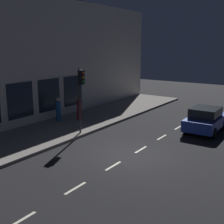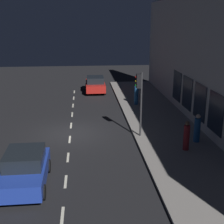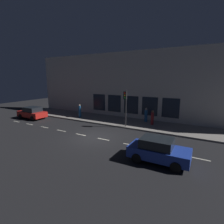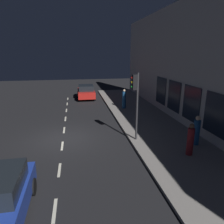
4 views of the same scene
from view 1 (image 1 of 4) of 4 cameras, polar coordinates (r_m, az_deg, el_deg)
name	(u,v)px [view 1 (image 1 of 4)]	position (r m, az deg, el deg)	size (l,w,h in m)	color
ground_plane	(131,155)	(14.82, 3.79, -8.53)	(60.00, 60.00, 0.00)	black
sidewalk	(46,133)	(18.60, -12.98, -4.07)	(4.50, 32.00, 0.15)	gray
building_facade	(15,62)	(19.81, -18.67, 9.31)	(0.65, 32.00, 8.79)	beige
lane_centre_line	(141,150)	(15.63, 5.70, -7.38)	(0.12, 27.20, 0.01)	beige
traffic_light	(81,87)	(17.38, -6.18, 4.96)	(0.46, 0.32, 3.97)	#2D2D30
parked_car_0	(206,119)	(19.51, 17.96, -1.40)	(1.99, 3.87, 1.58)	#1E389E
pedestrian_1	(79,109)	(20.96, -6.48, 0.54)	(0.36, 0.36, 1.67)	maroon
pedestrian_2	(58,110)	(20.86, -10.52, 0.35)	(0.49, 0.49, 1.69)	#1E5189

